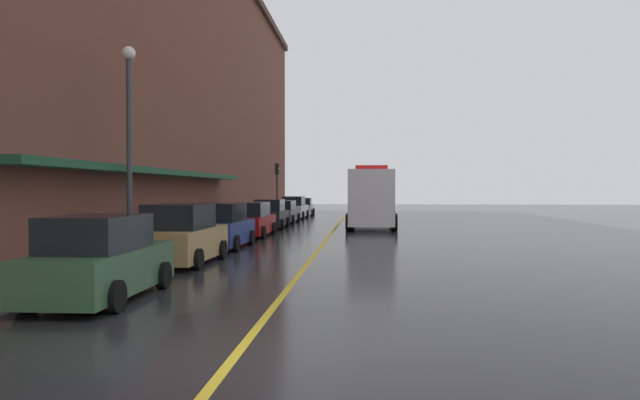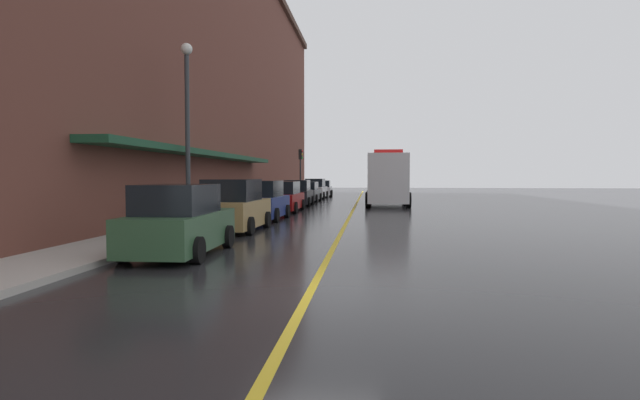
# 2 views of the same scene
# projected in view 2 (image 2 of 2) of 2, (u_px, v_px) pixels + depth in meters

# --- Properties ---
(ground_plane) EXTENTS (112.00, 112.00, 0.00)m
(ground_plane) POSITION_uv_depth(u_px,v_px,m) (355.00, 207.00, 33.92)
(ground_plane) COLOR #232326
(sidewalk_left) EXTENTS (2.40, 70.00, 0.15)m
(sidewalk_left) POSITION_uv_depth(u_px,v_px,m) (263.00, 205.00, 34.52)
(sidewalk_left) COLOR #ADA8A0
(sidewalk_left) RESTS_ON ground
(lane_center_stripe) EXTENTS (0.16, 70.00, 0.01)m
(lane_center_stripe) POSITION_uv_depth(u_px,v_px,m) (355.00, 207.00, 33.92)
(lane_center_stripe) COLOR gold
(lane_center_stripe) RESTS_ON ground
(brick_building_left) EXTENTS (11.45, 64.00, 18.64)m
(brick_building_left) POSITION_uv_depth(u_px,v_px,m) (164.00, 65.00, 33.72)
(brick_building_left) COLOR brown
(brick_building_left) RESTS_ON ground
(parked_car_0) EXTENTS (2.05, 4.39, 1.83)m
(parked_car_0) POSITION_uv_depth(u_px,v_px,m) (180.00, 222.00, 13.20)
(parked_car_0) COLOR #2D5133
(parked_car_0) RESTS_ON ground
(parked_car_1) EXTENTS (2.17, 4.24, 1.92)m
(parked_car_1) POSITION_uv_depth(u_px,v_px,m) (234.00, 207.00, 18.95)
(parked_car_1) COLOR #A5844C
(parked_car_1) RESTS_ON ground
(parked_car_2) EXTENTS (2.22, 4.17, 1.83)m
(parked_car_2) POSITION_uv_depth(u_px,v_px,m) (261.00, 202.00, 23.80)
(parked_car_2) COLOR navy
(parked_car_2) RESTS_ON ground
(parked_car_3) EXTENTS (1.97, 4.67, 1.73)m
(parked_car_3) POSITION_uv_depth(u_px,v_px,m) (284.00, 198.00, 29.31)
(parked_car_3) COLOR maroon
(parked_car_3) RESTS_ON ground
(parked_car_4) EXTENTS (2.00, 4.21, 1.76)m
(parked_car_4) POSITION_uv_depth(u_px,v_px,m) (298.00, 194.00, 35.21)
(parked_car_4) COLOR black
(parked_car_4) RESTS_ON ground
(parked_car_5) EXTENTS (2.13, 4.71, 1.58)m
(parked_car_5) POSITION_uv_depth(u_px,v_px,m) (306.00, 192.00, 40.64)
(parked_car_5) COLOR #595B60
(parked_car_5) RESTS_ON ground
(parked_car_6) EXTENTS (2.05, 4.19, 1.80)m
(parked_car_6) POSITION_uv_depth(u_px,v_px,m) (316.00, 189.00, 46.52)
(parked_car_6) COLOR silver
(parked_car_6) RESTS_ON ground
(parked_car_7) EXTENTS (2.18, 4.24, 1.60)m
(parked_car_7) POSITION_uv_depth(u_px,v_px,m) (322.00, 189.00, 51.46)
(parked_car_7) COLOR silver
(parked_car_7) RESTS_ON ground
(box_truck) EXTENTS (3.03, 8.02, 3.72)m
(box_truck) POSITION_uv_depth(u_px,v_px,m) (388.00, 180.00, 35.55)
(box_truck) COLOR silver
(box_truck) RESTS_ON ground
(parking_meter_0) EXTENTS (0.14, 0.18, 1.33)m
(parking_meter_0) POSITION_uv_depth(u_px,v_px,m) (279.00, 190.00, 36.03)
(parking_meter_0) COLOR #4C4C51
(parking_meter_0) RESTS_ON sidewalk_left
(parking_meter_1) EXTENTS (0.14, 0.18, 1.33)m
(parking_meter_1) POSITION_uv_depth(u_px,v_px,m) (302.00, 186.00, 48.18)
(parking_meter_1) COLOR #4C4C51
(parking_meter_1) RESTS_ON sidewalk_left
(parking_meter_2) EXTENTS (0.14, 0.18, 1.33)m
(parking_meter_2) POSITION_uv_depth(u_px,v_px,m) (273.00, 191.00, 33.60)
(parking_meter_2) COLOR #4C4C51
(parking_meter_2) RESTS_ON sidewalk_left
(parking_meter_3) EXTENTS (0.14, 0.18, 1.33)m
(parking_meter_3) POSITION_uv_depth(u_px,v_px,m) (197.00, 203.00, 18.93)
(parking_meter_3) COLOR #4C4C51
(parking_meter_3) RESTS_ON sidewalk_left
(parking_meter_4) EXTENTS (0.14, 0.18, 1.33)m
(parking_meter_4) POSITION_uv_depth(u_px,v_px,m) (229.00, 198.00, 23.27)
(parking_meter_4) COLOR #4C4C51
(parking_meter_4) RESTS_ON sidewalk_left
(street_lamp_left) EXTENTS (0.44, 0.44, 6.94)m
(street_lamp_left) POSITION_uv_depth(u_px,v_px,m) (187.00, 114.00, 19.59)
(street_lamp_left) COLOR #33383D
(street_lamp_left) RESTS_ON sidewalk_left
(traffic_light_near) EXTENTS (0.38, 0.36, 4.30)m
(traffic_light_near) POSITION_uv_depth(u_px,v_px,m) (300.00, 164.00, 46.29)
(traffic_light_near) COLOR #232326
(traffic_light_near) RESTS_ON sidewalk_left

